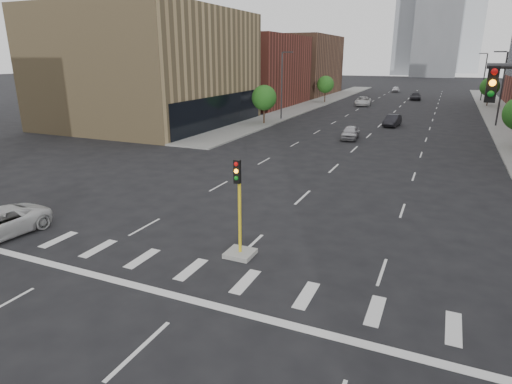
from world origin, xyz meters
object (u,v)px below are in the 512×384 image
Objects in this scene: median_traffic_signal at (240,236)px; car_distant at (396,89)px; car_near_left at (350,133)px; car_deep_right at (415,96)px; car_far_left at (363,101)px; car_mid_right at (392,121)px.

median_traffic_signal is 97.12m from car_distant.
car_deep_right is at bearing 82.54° from car_near_left.
car_distant is at bearing 92.63° from median_traffic_signal.
median_traffic_signal reaches higher than car_deep_right.
median_traffic_signal is 64.03m from car_far_left.
car_near_left is 11.47m from car_mid_right.
car_distant reaches higher than car_near_left.
car_mid_right is 23.87m from car_far_left.
median_traffic_signal is 41.20m from car_mid_right.
car_near_left is at bearing -92.08° from car_distant.
car_distant is (-5.96, 18.83, -0.01)m from car_deep_right.
car_near_left is at bearing -99.41° from car_mid_right.
car_near_left is (-1.50, 30.10, -0.27)m from median_traffic_signal.
car_near_left is at bearing 92.85° from median_traffic_signal.
car_near_left is at bearing -87.96° from car_far_left.
median_traffic_signal is 1.04× the size of car_distant.
car_near_left is 0.98× the size of car_distant.
car_deep_right reaches higher than car_near_left.
car_mid_right is at bearing 70.94° from car_near_left.
median_traffic_signal is at bearing -91.04° from car_near_left.
median_traffic_signal is at bearing -91.98° from car_distant.
car_far_left is at bearing 94.28° from car_near_left.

